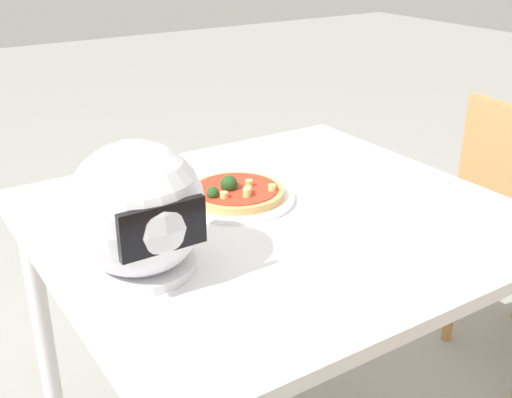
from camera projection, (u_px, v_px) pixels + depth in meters
The scene contains 4 objects.
dining_table at pixel (276, 246), 1.50m from camera, with size 1.06×0.99×0.76m.
pizza_plate at pixel (236, 198), 1.53m from camera, with size 0.28×0.28×0.01m, color white.
pizza at pixel (235, 191), 1.52m from camera, with size 0.23×0.23×0.05m.
motorcycle_helmet at pixel (137, 212), 1.18m from camera, with size 0.26×0.26×0.26m.
Camera 1 is at (0.77, 1.09, 1.38)m, focal length 44.22 mm.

